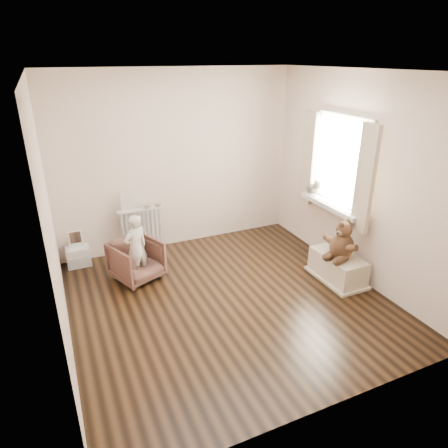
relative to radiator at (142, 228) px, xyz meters
name	(u,v)px	position (x,y,z in m)	size (l,w,h in m)	color
floor	(228,300)	(0.63, -1.68, -0.39)	(3.60, 3.60, 0.01)	black
ceiling	(229,71)	(0.63, -1.68, 2.21)	(3.60, 3.60, 0.01)	white
back_wall	(177,161)	(0.63, 0.12, 0.91)	(3.60, 0.02, 2.60)	white
front_wall	(335,276)	(0.63, -3.48, 0.91)	(3.60, 0.02, 2.60)	white
left_wall	(50,225)	(-1.17, -1.68, 0.91)	(0.02, 3.60, 2.60)	white
right_wall	(358,179)	(2.43, -1.68, 0.91)	(0.02, 3.60, 2.60)	white
window	(341,162)	(2.39, -1.38, 1.06)	(0.03, 0.90, 1.10)	white
window_sill	(331,205)	(2.30, -1.38, 0.48)	(0.22, 1.10, 0.06)	silver
curtain_left	(365,179)	(2.28, -1.95, 1.00)	(0.06, 0.26, 1.30)	beige
curtain_right	(308,158)	(2.28, -0.81, 1.00)	(0.06, 0.26, 1.30)	beige
radiator	(142,228)	(0.00, 0.00, 0.00)	(0.66, 0.12, 0.69)	silver
paper_doll	(127,201)	(-0.18, 0.00, 0.45)	(0.18, 0.02, 0.29)	beige
tin_a	(147,206)	(0.11, 0.00, 0.33)	(0.10, 0.10, 0.06)	#A59E8C
tin_b	(158,205)	(0.27, 0.00, 0.33)	(0.09, 0.09, 0.05)	#A59E8C
toy_vanity	(77,248)	(-0.92, -0.03, -0.11)	(0.32, 0.23, 0.50)	silver
armchair	(137,261)	(-0.25, -0.73, -0.13)	(0.56, 0.58, 0.53)	brown
child	(136,248)	(-0.25, -0.78, 0.08)	(0.33, 0.22, 0.90)	silver
toy_bench	(338,265)	(2.15, -1.82, -0.19)	(0.40, 0.75, 0.35)	beige
teddy_bear	(343,235)	(2.11, -1.89, 0.28)	(0.41, 0.32, 0.51)	#3D2516
plush_cat	(314,188)	(2.29, -0.98, 0.61)	(0.17, 0.28, 0.24)	gray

